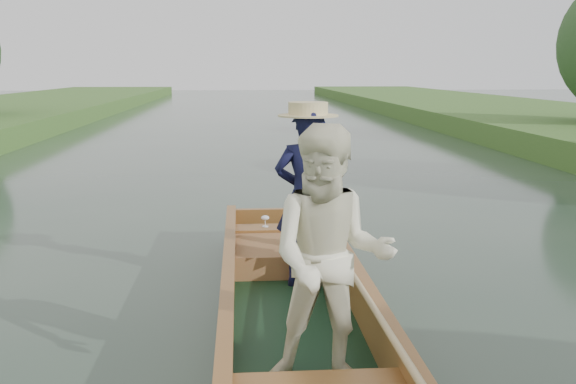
{
  "coord_description": "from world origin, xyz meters",
  "views": [
    {
      "loc": [
        -0.41,
        -4.76,
        1.97
      ],
      "look_at": [
        0.0,
        0.6,
        0.95
      ],
      "focal_mm": 40.0,
      "sensor_mm": 36.0,
      "label": 1
    }
  ],
  "objects": [
    {
      "name": "ground",
      "position": [
        0.0,
        0.0,
        0.0
      ],
      "size": [
        120.0,
        120.0,
        0.0
      ],
      "primitive_type": "plane",
      "color": "#283D30",
      "rests_on": "ground"
    },
    {
      "name": "trees_far",
      "position": [
        0.84,
        9.46,
        2.56
      ],
      "size": [
        23.23,
        16.25,
        4.57
      ],
      "color": "#47331E",
      "rests_on": "ground"
    },
    {
      "name": "punt",
      "position": [
        0.07,
        -0.16,
        0.55
      ],
      "size": [
        1.12,
        5.0,
        1.69
      ],
      "color": "black",
      "rests_on": "ground"
    }
  ]
}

